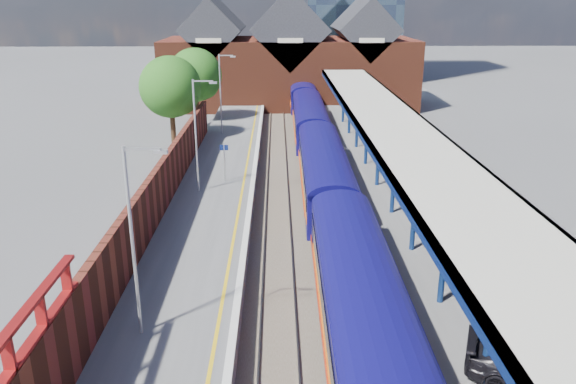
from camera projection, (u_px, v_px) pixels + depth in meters
name	position (u px, v px, depth m)	size (l,w,h in m)	color
ground	(297.00, 169.00, 43.58)	(240.00, 240.00, 0.00)	#5B5B5E
ballast_bed	(302.00, 216.00, 34.12)	(6.00, 76.00, 0.06)	#473D33
rails	(302.00, 214.00, 34.09)	(4.51, 76.00, 0.14)	slate
left_platform	(212.00, 209.00, 33.86)	(5.00, 76.00, 1.00)	#565659
right_platform	(401.00, 208.00, 34.07)	(6.00, 76.00, 1.00)	#565659
coping_left	(250.00, 201.00, 33.73)	(0.30, 76.00, 0.05)	silver
coping_right	(355.00, 200.00, 33.85)	(0.30, 76.00, 0.05)	silver
yellow_line	(240.00, 201.00, 33.73)	(0.14, 76.00, 0.01)	yellow
train	(316.00, 139.00, 43.87)	(2.99, 65.93, 3.45)	#100C59
canopy	(391.00, 124.00, 34.36)	(4.50, 52.00, 4.48)	navy
lamp_post_b	(136.00, 232.00, 19.15)	(1.48, 0.18, 7.00)	#A5A8AA
lamp_post_c	(198.00, 129.00, 34.27)	(1.48, 0.18, 7.00)	#A5A8AA
lamp_post_d	(222.00, 89.00, 49.40)	(1.48, 0.18, 7.00)	#A5A8AA
platform_sign	(224.00, 157.00, 36.94)	(0.55, 0.08, 2.50)	#A5A8AA
brick_wall	(141.00, 219.00, 27.07)	(0.35, 50.00, 3.86)	#5F2819
station_building	(289.00, 60.00, 68.27)	(30.00, 12.12, 13.78)	#5F2819
tree_near	(172.00, 89.00, 47.23)	(5.20, 5.20, 8.10)	#382314
tree_far	(197.00, 76.00, 54.81)	(5.20, 5.20, 8.10)	#382314
parked_car_red	(493.00, 248.00, 25.60)	(1.78, 4.42, 1.51)	#A10D1B
parked_car_silver	(499.00, 256.00, 24.75)	(1.60, 4.59, 1.51)	#ACADB1
parked_car_dark	(542.00, 368.00, 17.40)	(1.86, 4.57, 1.33)	black
parked_car_blue	(504.00, 286.00, 22.64)	(1.86, 4.04, 1.12)	navy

